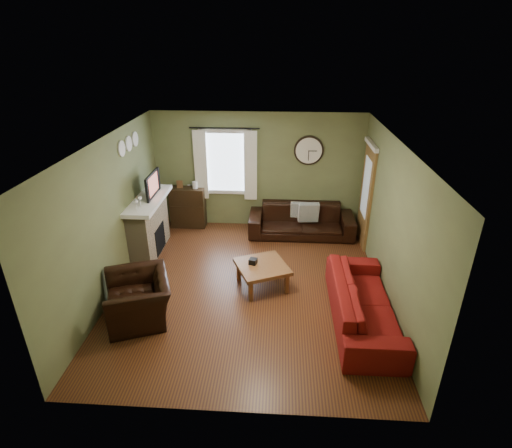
# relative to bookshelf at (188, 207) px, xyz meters

# --- Properties ---
(floor) EXTENTS (4.60, 5.20, 0.00)m
(floor) POSITION_rel_bookshelf_xyz_m (1.59, -2.41, -0.47)
(floor) COLOR #4F2815
(floor) RESTS_ON ground
(ceiling) EXTENTS (4.60, 5.20, 0.00)m
(ceiling) POSITION_rel_bookshelf_xyz_m (1.59, -2.41, 2.13)
(ceiling) COLOR white
(ceiling) RESTS_ON ground
(wall_left) EXTENTS (0.00, 5.20, 2.60)m
(wall_left) POSITION_rel_bookshelf_xyz_m (-0.71, -2.41, 0.83)
(wall_left) COLOR #636E42
(wall_left) RESTS_ON ground
(wall_right) EXTENTS (0.00, 5.20, 2.60)m
(wall_right) POSITION_rel_bookshelf_xyz_m (3.89, -2.41, 0.83)
(wall_right) COLOR #636E42
(wall_right) RESTS_ON ground
(wall_back) EXTENTS (4.60, 0.00, 2.60)m
(wall_back) POSITION_rel_bookshelf_xyz_m (1.59, 0.19, 0.83)
(wall_back) COLOR #636E42
(wall_back) RESTS_ON ground
(wall_front) EXTENTS (4.60, 0.00, 2.60)m
(wall_front) POSITION_rel_bookshelf_xyz_m (1.59, -5.01, 0.83)
(wall_front) COLOR #636E42
(wall_front) RESTS_ON ground
(fireplace) EXTENTS (0.40, 1.40, 1.10)m
(fireplace) POSITION_rel_bookshelf_xyz_m (-0.51, -1.26, 0.08)
(fireplace) COLOR tan
(fireplace) RESTS_ON floor
(firebox) EXTENTS (0.04, 0.60, 0.55)m
(firebox) POSITION_rel_bookshelf_xyz_m (-0.32, -1.26, -0.17)
(firebox) COLOR black
(firebox) RESTS_ON fireplace
(mantel) EXTENTS (0.58, 1.60, 0.08)m
(mantel) POSITION_rel_bookshelf_xyz_m (-0.48, -1.26, 0.67)
(mantel) COLOR white
(mantel) RESTS_ON fireplace
(tv) EXTENTS (0.08, 0.60, 0.35)m
(tv) POSITION_rel_bookshelf_xyz_m (-0.46, -1.11, 0.89)
(tv) COLOR black
(tv) RESTS_ON mantel
(tv_screen) EXTENTS (0.02, 0.62, 0.36)m
(tv_screen) POSITION_rel_bookshelf_xyz_m (-0.38, -1.11, 0.94)
(tv_screen) COLOR #994C3F
(tv_screen) RESTS_ON mantel
(medallion_left) EXTENTS (0.28, 0.28, 0.03)m
(medallion_left) POSITION_rel_bookshelf_xyz_m (-0.69, -1.61, 1.78)
(medallion_left) COLOR white
(medallion_left) RESTS_ON wall_left
(medallion_mid) EXTENTS (0.28, 0.28, 0.03)m
(medallion_mid) POSITION_rel_bookshelf_xyz_m (-0.69, -1.26, 1.78)
(medallion_mid) COLOR white
(medallion_mid) RESTS_ON wall_left
(medallion_right) EXTENTS (0.28, 0.28, 0.03)m
(medallion_right) POSITION_rel_bookshelf_xyz_m (-0.69, -0.91, 1.78)
(medallion_right) COLOR white
(medallion_right) RESTS_ON wall_left
(window_pane) EXTENTS (1.00, 0.02, 1.30)m
(window_pane) POSITION_rel_bookshelf_xyz_m (0.89, 0.17, 1.03)
(window_pane) COLOR silver
(window_pane) RESTS_ON wall_back
(curtain_rod) EXTENTS (0.03, 0.03, 1.50)m
(curtain_rod) POSITION_rel_bookshelf_xyz_m (0.89, 0.07, 1.80)
(curtain_rod) COLOR black
(curtain_rod) RESTS_ON wall_back
(curtain_left) EXTENTS (0.28, 0.04, 1.55)m
(curtain_left) POSITION_rel_bookshelf_xyz_m (0.34, 0.07, 0.98)
(curtain_left) COLOR white
(curtain_left) RESTS_ON wall_back
(curtain_right) EXTENTS (0.28, 0.04, 1.55)m
(curtain_right) POSITION_rel_bookshelf_xyz_m (1.44, 0.07, 0.98)
(curtain_right) COLOR white
(curtain_right) RESTS_ON wall_back
(wall_clock) EXTENTS (0.64, 0.06, 0.64)m
(wall_clock) POSITION_rel_bookshelf_xyz_m (2.69, 0.14, 1.33)
(wall_clock) COLOR white
(wall_clock) RESTS_ON wall_back
(door) EXTENTS (0.05, 0.90, 2.10)m
(door) POSITION_rel_bookshelf_xyz_m (3.86, -0.56, 0.58)
(door) COLOR brown
(door) RESTS_ON floor
(bookshelf) EXTENTS (0.79, 0.33, 0.93)m
(bookshelf) POSITION_rel_bookshelf_xyz_m (0.00, 0.00, 0.00)
(bookshelf) COLOR black
(bookshelf) RESTS_ON floor
(book) EXTENTS (0.19, 0.24, 0.02)m
(book) POSITION_rel_bookshelf_xyz_m (-0.04, 0.25, 0.49)
(book) COLOR brown
(book) RESTS_ON bookshelf
(sofa_brown) EXTENTS (2.29, 0.89, 0.67)m
(sofa_brown) POSITION_rel_bookshelf_xyz_m (2.58, -0.28, -0.13)
(sofa_brown) COLOR black
(sofa_brown) RESTS_ON floor
(pillow_left) EXTENTS (0.45, 0.17, 0.44)m
(pillow_left) POSITION_rel_bookshelf_xyz_m (2.73, -0.31, 0.08)
(pillow_left) COLOR #909896
(pillow_left) RESTS_ON sofa_brown
(pillow_right) EXTENTS (0.36, 0.14, 0.35)m
(pillow_right) POSITION_rel_bookshelf_xyz_m (2.52, -0.18, 0.08)
(pillow_right) COLOR #909896
(pillow_right) RESTS_ON sofa_brown
(sofa_red) EXTENTS (0.91, 2.32, 0.68)m
(sofa_red) POSITION_rel_bookshelf_xyz_m (3.42, -3.21, -0.13)
(sofa_red) COLOR maroon
(sofa_red) RESTS_ON floor
(armchair) EXTENTS (1.27, 1.35, 0.70)m
(armchair) POSITION_rel_bookshelf_xyz_m (-0.06, -3.34, -0.12)
(armchair) COLOR black
(armchair) RESTS_ON floor
(coffee_table) EXTENTS (1.08, 1.08, 0.44)m
(coffee_table) POSITION_rel_bookshelf_xyz_m (1.82, -2.38, -0.25)
(coffee_table) COLOR brown
(coffee_table) RESTS_ON floor
(tissue_box) EXTENTS (0.16, 0.16, 0.10)m
(tissue_box) POSITION_rel_bookshelf_xyz_m (1.66, -2.34, -0.07)
(tissue_box) COLOR black
(tissue_box) RESTS_ON coffee_table
(wine_glass_a) EXTENTS (0.07, 0.07, 0.21)m
(wine_glass_a) POSITION_rel_bookshelf_xyz_m (-0.46, -1.87, 0.82)
(wine_glass_a) COLOR white
(wine_glass_a) RESTS_ON mantel
(wine_glass_b) EXTENTS (0.07, 0.07, 0.20)m
(wine_glass_b) POSITION_rel_bookshelf_xyz_m (-0.46, -1.68, 0.81)
(wine_glass_b) COLOR white
(wine_glass_b) RESTS_ON mantel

